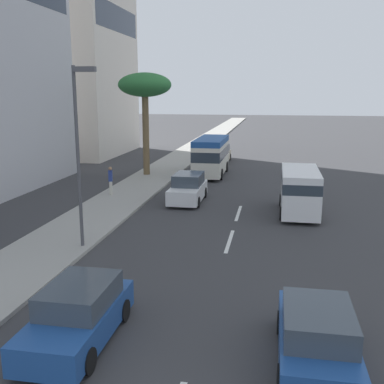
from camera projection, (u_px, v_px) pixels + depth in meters
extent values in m
plane|color=#38383A|center=(249.00, 179.00, 34.87)|extent=(198.00, 198.00, 0.00)
cube|color=#9E9B93|center=(156.00, 175.00, 36.13)|extent=(162.00, 3.48, 0.15)
cube|color=silver|center=(229.00, 241.00, 20.34)|extent=(3.20, 0.16, 0.01)
cube|color=silver|center=(238.00, 213.00, 25.03)|extent=(3.20, 0.16, 0.01)
cube|color=beige|center=(220.00, 156.00, 43.24)|extent=(4.09, 1.74, 0.76)
cube|color=#38424C|center=(220.00, 148.00, 43.29)|extent=(2.25, 1.60, 0.62)
cylinder|color=black|center=(227.00, 161.00, 41.93)|extent=(0.64, 0.22, 0.64)
cylinder|color=black|center=(209.00, 160.00, 42.21)|extent=(0.64, 0.22, 0.64)
cylinder|color=black|center=(230.00, 157.00, 44.37)|extent=(0.64, 0.22, 0.64)
cylinder|color=black|center=(213.00, 156.00, 44.65)|extent=(0.64, 0.22, 0.64)
cube|color=white|center=(188.00, 192.00, 27.50)|extent=(4.18, 1.75, 0.83)
cube|color=#38424C|center=(188.00, 179.00, 27.54)|extent=(2.30, 1.61, 0.68)
cylinder|color=black|center=(197.00, 202.00, 26.18)|extent=(0.64, 0.22, 0.64)
cylinder|color=black|center=(170.00, 201.00, 26.46)|extent=(0.64, 0.22, 0.64)
cylinder|color=black|center=(204.00, 193.00, 28.66)|extent=(0.64, 0.22, 0.64)
cylinder|color=black|center=(179.00, 192.00, 28.95)|extent=(0.64, 0.22, 0.64)
cube|color=#1E478C|center=(316.00, 342.00, 11.10)|extent=(4.11, 1.74, 0.74)
cube|color=#38424C|center=(318.00, 321.00, 10.75)|extent=(2.26, 1.60, 0.61)
cylinder|color=black|center=(281.00, 323.00, 12.51)|extent=(0.64, 0.22, 0.64)
cylinder|color=black|center=(343.00, 328.00, 12.23)|extent=(0.64, 0.22, 0.64)
cylinder|color=black|center=(282.00, 379.00, 10.06)|extent=(0.64, 0.22, 0.64)
cube|color=#1E478C|center=(78.00, 322.00, 12.06)|extent=(4.17, 1.75, 0.75)
cube|color=#38424C|center=(80.00, 295.00, 12.12)|extent=(2.29, 1.61, 0.62)
cylinder|color=black|center=(88.00, 361.00, 10.73)|extent=(0.64, 0.22, 0.64)
cylinder|color=black|center=(24.00, 354.00, 11.01)|extent=(0.64, 0.22, 0.64)
cylinder|color=black|center=(123.00, 310.00, 13.22)|extent=(0.64, 0.22, 0.64)
cylinder|color=black|center=(71.00, 306.00, 13.50)|extent=(0.64, 0.22, 0.64)
cube|color=white|center=(300.00, 190.00, 24.66)|extent=(4.95, 1.91, 2.21)
cube|color=#2D3842|center=(300.00, 181.00, 24.55)|extent=(4.96, 1.91, 0.53)
cylinder|color=black|center=(282.00, 200.00, 26.44)|extent=(0.72, 0.24, 0.72)
cylinder|color=black|center=(314.00, 202.00, 26.13)|extent=(0.72, 0.24, 0.72)
cylinder|color=black|center=(282.00, 213.00, 23.59)|extent=(0.72, 0.24, 0.72)
cylinder|color=black|center=(319.00, 215.00, 23.27)|extent=(0.72, 0.24, 0.72)
cube|color=silver|center=(211.00, 158.00, 36.16)|extent=(6.30, 2.12, 2.27)
cube|color=#1E4C93|center=(211.00, 141.00, 35.88)|extent=(6.30, 2.12, 0.43)
cube|color=#28333D|center=(211.00, 153.00, 36.07)|extent=(6.31, 2.12, 0.76)
cylinder|color=black|center=(221.00, 174.00, 34.43)|extent=(0.84, 0.26, 0.84)
cylinder|color=black|center=(194.00, 173.00, 34.79)|extent=(0.84, 0.26, 0.84)
cylinder|color=black|center=(226.00, 167.00, 37.95)|extent=(0.84, 0.26, 0.84)
cylinder|color=black|center=(202.00, 166.00, 38.30)|extent=(0.84, 0.26, 0.84)
cylinder|color=beige|center=(110.00, 188.00, 28.68)|extent=(0.14, 0.14, 0.86)
cylinder|color=beige|center=(111.00, 188.00, 28.83)|extent=(0.14, 0.14, 0.86)
cube|color=navy|center=(110.00, 176.00, 28.59)|extent=(0.36, 0.29, 0.68)
sphere|color=#9E7251|center=(110.00, 169.00, 28.50)|extent=(0.23, 0.23, 0.23)
cylinder|color=brown|center=(146.00, 134.00, 35.36)|extent=(0.50, 0.50, 6.22)
ellipsoid|color=#2D7238|center=(145.00, 85.00, 34.57)|extent=(4.01, 4.01, 1.80)
cylinder|color=#4C4C51|center=(78.00, 159.00, 18.55)|extent=(0.14, 0.14, 7.31)
cube|color=#4C4C51|center=(84.00, 69.00, 17.72)|extent=(0.24, 0.90, 0.20)
cube|color=#2D3847|center=(118.00, 19.00, 45.51)|extent=(11.79, 0.08, 2.50)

